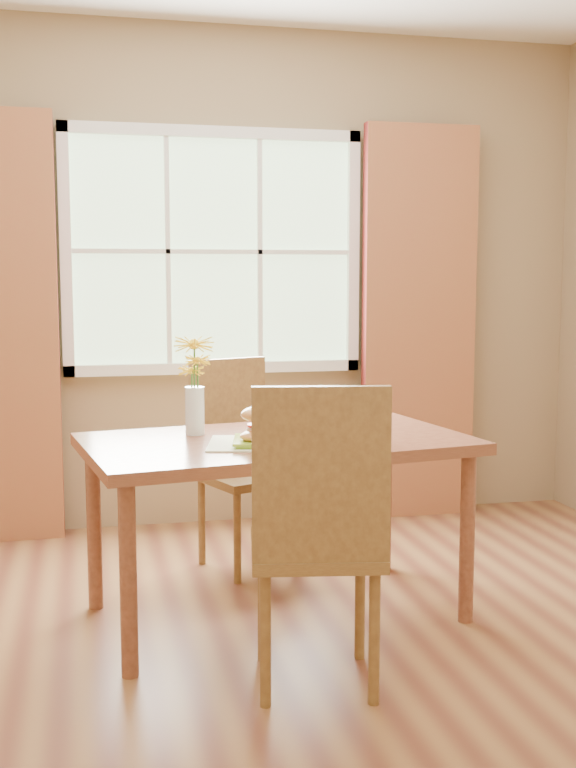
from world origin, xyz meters
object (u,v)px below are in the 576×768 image
(flower_vase, at_px, (194,376))
(chair_far, at_px, (239,453))
(croissant_sandwich, at_px, (262,424))
(water_glass, at_px, (352,423))
(chair_near, at_px, (318,526))
(dining_table, at_px, (277,457))

(flower_vase, bearing_deg, chair_far, 63.23)
(chair_far, distance_m, croissant_sandwich, 0.90)
(chair_far, height_order, water_glass, chair_far)
(chair_near, relative_size, water_glass, 7.91)
(chair_near, height_order, water_glass, chair_near)
(water_glass, bearing_deg, chair_near, -115.60)
(croissant_sandwich, bearing_deg, water_glass, -15.77)
(chair_near, distance_m, croissant_sandwich, 0.61)
(chair_near, height_order, flower_vase, flower_vase)
(croissant_sandwich, xyz_separation_m, flower_vase, (-0.22, 0.30, 0.16))
(dining_table, bearing_deg, chair_far, 83.81)
(water_glass, bearing_deg, chair_far, 112.76)
(chair_near, bearing_deg, flower_vase, 118.62)
(chair_far, distance_m, water_glass, 0.87)
(dining_table, relative_size, chair_near, 1.55)
(chair_near, xyz_separation_m, flower_vase, (-0.29, 0.86, 0.40))
(water_glass, xyz_separation_m, flower_vase, (-0.60, 0.22, 0.18))
(dining_table, xyz_separation_m, water_glass, (0.29, -0.07, 0.14))
(chair_far, bearing_deg, dining_table, -108.86)
(dining_table, xyz_separation_m, flower_vase, (-0.31, 0.15, 0.32))
(chair_far, xyz_separation_m, croissant_sandwich, (-0.06, -0.85, 0.28))
(chair_far, bearing_deg, flower_vase, -138.17)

